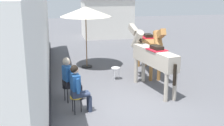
{
  "coord_description": "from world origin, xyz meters",
  "views": [
    {
      "loc": [
        -2.2,
        -7.57,
        3.51
      ],
      "look_at": [
        -0.4,
        1.2,
        1.05
      ],
      "focal_mm": 46.78,
      "sensor_mm": 36.0,
      "label": 1
    }
  ],
  "objects_px": {
    "saddled_horse_near": "(153,56)",
    "saddled_horse_far": "(149,45)",
    "cafe_parasol": "(86,12)",
    "seated_visitor_near": "(78,86)",
    "seated_visitor_far": "(70,77)",
    "spare_stool_white": "(116,69)",
    "satchel_bag": "(75,91)"
  },
  "relations": [
    {
      "from": "saddled_horse_near",
      "to": "seated_visitor_near",
      "type": "bearing_deg",
      "value": -152.67
    },
    {
      "from": "seated_visitor_near",
      "to": "saddled_horse_far",
      "type": "distance_m",
      "value": 4.37
    },
    {
      "from": "seated_visitor_far",
      "to": "saddled_horse_far",
      "type": "distance_m",
      "value": 3.94
    },
    {
      "from": "saddled_horse_far",
      "to": "cafe_parasol",
      "type": "relative_size",
      "value": 1.16
    },
    {
      "from": "saddled_horse_near",
      "to": "seated_visitor_far",
      "type": "bearing_deg",
      "value": -170.42
    },
    {
      "from": "seated_visitor_far",
      "to": "satchel_bag",
      "type": "bearing_deg",
      "value": 72.36
    },
    {
      "from": "seated_visitor_near",
      "to": "saddled_horse_near",
      "type": "height_order",
      "value": "saddled_horse_near"
    },
    {
      "from": "seated_visitor_near",
      "to": "saddled_horse_far",
      "type": "height_order",
      "value": "saddled_horse_far"
    },
    {
      "from": "seated_visitor_near",
      "to": "saddled_horse_far",
      "type": "relative_size",
      "value": 0.46
    },
    {
      "from": "seated_visitor_far",
      "to": "spare_stool_white",
      "type": "height_order",
      "value": "seated_visitor_far"
    },
    {
      "from": "saddled_horse_near",
      "to": "satchel_bag",
      "type": "height_order",
      "value": "saddled_horse_near"
    },
    {
      "from": "cafe_parasol",
      "to": "satchel_bag",
      "type": "distance_m",
      "value": 3.84
    },
    {
      "from": "spare_stool_white",
      "to": "cafe_parasol",
      "type": "bearing_deg",
      "value": 114.92
    },
    {
      "from": "seated_visitor_near",
      "to": "cafe_parasol",
      "type": "relative_size",
      "value": 0.54
    },
    {
      "from": "seated_visitor_far",
      "to": "seated_visitor_near",
      "type": "bearing_deg",
      "value": -79.15
    },
    {
      "from": "satchel_bag",
      "to": "cafe_parasol",
      "type": "bearing_deg",
      "value": 97.1
    },
    {
      "from": "saddled_horse_near",
      "to": "spare_stool_white",
      "type": "bearing_deg",
      "value": 127.06
    },
    {
      "from": "seated_visitor_near",
      "to": "satchel_bag",
      "type": "bearing_deg",
      "value": 89.18
    },
    {
      "from": "saddled_horse_far",
      "to": "satchel_bag",
      "type": "bearing_deg",
      "value": -152.5
    },
    {
      "from": "cafe_parasol",
      "to": "spare_stool_white",
      "type": "xyz_separation_m",
      "value": [
        0.86,
        -1.85,
        -1.96
      ]
    },
    {
      "from": "seated_visitor_near",
      "to": "saddled_horse_far",
      "type": "bearing_deg",
      "value": 44.89
    },
    {
      "from": "seated_visitor_near",
      "to": "seated_visitor_far",
      "type": "xyz_separation_m",
      "value": [
        -0.17,
        0.88,
        0.0
      ]
    },
    {
      "from": "cafe_parasol",
      "to": "saddled_horse_near",
      "type": "bearing_deg",
      "value": -59.71
    },
    {
      "from": "seated_visitor_far",
      "to": "spare_stool_white",
      "type": "xyz_separation_m",
      "value": [
        1.8,
        1.76,
        -0.38
      ]
    },
    {
      "from": "seated_visitor_far",
      "to": "cafe_parasol",
      "type": "height_order",
      "value": "cafe_parasol"
    },
    {
      "from": "seated_visitor_near",
      "to": "satchel_bag",
      "type": "xyz_separation_m",
      "value": [
        0.02,
        1.48,
        -0.68
      ]
    },
    {
      "from": "seated_visitor_far",
      "to": "saddled_horse_far",
      "type": "xyz_separation_m",
      "value": [
        3.25,
        2.19,
        0.38
      ]
    },
    {
      "from": "saddled_horse_near",
      "to": "spare_stool_white",
      "type": "height_order",
      "value": "saddled_horse_near"
    },
    {
      "from": "saddled_horse_near",
      "to": "saddled_horse_far",
      "type": "height_order",
      "value": "same"
    },
    {
      "from": "spare_stool_white",
      "to": "satchel_bag",
      "type": "relative_size",
      "value": 1.64
    },
    {
      "from": "seated_visitor_near",
      "to": "satchel_bag",
      "type": "relative_size",
      "value": 4.96
    },
    {
      "from": "seated_visitor_far",
      "to": "spare_stool_white",
      "type": "bearing_deg",
      "value": 44.28
    }
  ]
}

